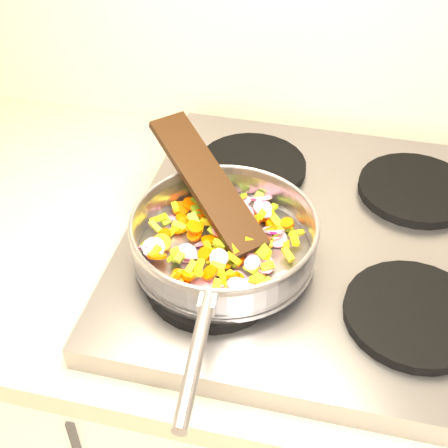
# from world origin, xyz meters

# --- Properties ---
(cooktop) EXTENTS (0.60, 0.60, 0.04)m
(cooktop) POSITION_xyz_m (-0.70, 1.67, 0.92)
(cooktop) COLOR #939399
(cooktop) RESTS_ON counter_top
(grate_fl) EXTENTS (0.19, 0.19, 0.02)m
(grate_fl) POSITION_xyz_m (-0.84, 1.52, 0.95)
(grate_fl) COLOR black
(grate_fl) RESTS_ON cooktop
(grate_fr) EXTENTS (0.19, 0.19, 0.02)m
(grate_fr) POSITION_xyz_m (-0.56, 1.52, 0.95)
(grate_fr) COLOR black
(grate_fr) RESTS_ON cooktop
(grate_bl) EXTENTS (0.19, 0.19, 0.02)m
(grate_bl) POSITION_xyz_m (-0.84, 1.81, 0.95)
(grate_bl) COLOR black
(grate_bl) RESTS_ON cooktop
(grate_br) EXTENTS (0.19, 0.19, 0.02)m
(grate_br) POSITION_xyz_m (-0.56, 1.81, 0.95)
(grate_br) COLOR black
(grate_br) RESTS_ON cooktop
(saute_pan) EXTENTS (0.32, 0.48, 0.06)m
(saute_pan) POSITION_xyz_m (-0.83, 1.57, 0.99)
(saute_pan) COLOR #9E9EA5
(saute_pan) RESTS_ON grate_fl
(vegetable_heap) EXTENTS (0.24, 0.25, 0.05)m
(vegetable_heap) POSITION_xyz_m (-0.83, 1.58, 0.97)
(vegetable_heap) COLOR yellow
(vegetable_heap) RESTS_ON saute_pan
(wooden_spatula) EXTENTS (0.22, 0.22, 0.10)m
(wooden_spatula) POSITION_xyz_m (-0.88, 1.65, 1.02)
(wooden_spatula) COLOR black
(wooden_spatula) RESTS_ON saute_pan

